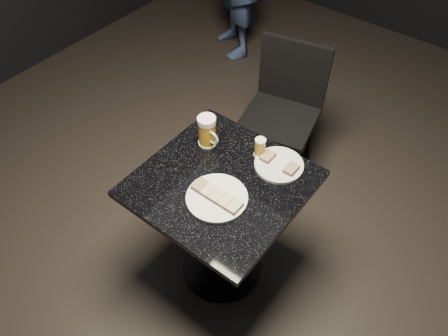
{
  "coord_description": "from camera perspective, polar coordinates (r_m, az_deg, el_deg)",
  "views": [
    {
      "loc": [
        0.78,
        -0.97,
        2.21
      ],
      "look_at": [
        0.0,
        0.02,
        0.82
      ],
      "focal_mm": 35.0,
      "sensor_mm": 36.0,
      "label": 1
    }
  ],
  "objects": [
    {
      "name": "floor",
      "position": [
        2.54,
        -0.28,
        -12.8
      ],
      "size": [
        6.0,
        6.0,
        0.0
      ],
      "primitive_type": "plane",
      "color": "black",
      "rests_on": "ground"
    },
    {
      "name": "plate_large",
      "position": [
        1.85,
        -0.93,
        -3.91
      ],
      "size": [
        0.26,
        0.26,
        0.01
      ],
      "primitive_type": "cylinder",
      "color": "white",
      "rests_on": "table"
    },
    {
      "name": "plate_small",
      "position": [
        1.99,
        7.19,
        0.41
      ],
      "size": [
        0.22,
        0.22,
        0.01
      ],
      "primitive_type": "cylinder",
      "color": "silver",
      "rests_on": "table"
    },
    {
      "name": "table",
      "position": [
        2.11,
        -0.34,
        -6.02
      ],
      "size": [
        0.7,
        0.7,
        0.75
      ],
      "color": "black",
      "rests_on": "floor"
    },
    {
      "name": "beer_mug",
      "position": [
        2.03,
        -2.2,
        4.81
      ],
      "size": [
        0.13,
        0.09,
        0.16
      ],
      "color": "white",
      "rests_on": "table"
    },
    {
      "name": "beer_tumbler",
      "position": [
        2.0,
        4.72,
        2.69
      ],
      "size": [
        0.05,
        0.05,
        0.1
      ],
      "color": "silver",
      "rests_on": "table"
    },
    {
      "name": "chair",
      "position": [
        2.7,
        7.82,
        8.02
      ],
      "size": [
        0.51,
        0.51,
        0.88
      ],
      "color": "black",
      "rests_on": "floor"
    },
    {
      "name": "canapes_on_plate_large",
      "position": [
        1.84,
        -0.94,
        -3.6
      ],
      "size": [
        0.23,
        0.07,
        0.02
      ],
      "color": "#4C3521",
      "rests_on": "plate_large"
    },
    {
      "name": "canapes_on_plate_small",
      "position": [
        1.98,
        7.23,
        0.73
      ],
      "size": [
        0.18,
        0.07,
        0.02
      ],
      "color": "#4C3521",
      "rests_on": "plate_small"
    }
  ]
}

